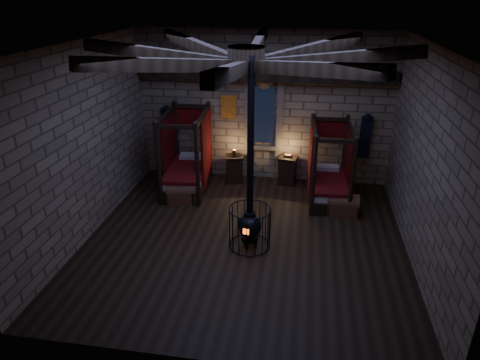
# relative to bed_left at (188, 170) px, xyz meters

# --- Properties ---
(room) EXTENTS (7.02, 7.02, 4.29)m
(room) POSITION_rel_bed_left_xyz_m (1.98, -2.33, 3.21)
(room) COLOR black
(room) RESTS_ON ground
(bed_left) EXTENTS (1.23, 2.14, 2.16)m
(bed_left) POSITION_rel_bed_left_xyz_m (0.00, 0.00, 0.00)
(bed_left) COLOR black
(bed_left) RESTS_ON ground
(bed_right) EXTENTS (1.10, 1.96, 2.00)m
(bed_right) POSITION_rel_bed_left_xyz_m (3.84, -0.07, -0.04)
(bed_right) COLOR black
(bed_right) RESTS_ON ground
(trunk_left) EXTENTS (0.83, 0.59, 0.56)m
(trunk_left) POSITION_rel_bed_left_xyz_m (0.09, -0.88, -0.28)
(trunk_left) COLOR brown
(trunk_left) RESTS_ON ground
(trunk_right) EXTENTS (0.78, 0.51, 0.56)m
(trunk_right) POSITION_rel_bed_left_xyz_m (4.20, -0.87, -0.29)
(trunk_right) COLOR brown
(trunk_right) RESTS_ON ground
(nightstand_left) EXTENTS (0.60, 0.58, 0.98)m
(nightstand_left) POSITION_rel_bed_left_xyz_m (1.21, 0.63, -0.12)
(nightstand_left) COLOR black
(nightstand_left) RESTS_ON ground
(nightstand_right) EXTENTS (0.57, 0.55, 0.89)m
(nightstand_right) POSITION_rel_bed_left_xyz_m (2.73, 0.73, -0.12)
(nightstand_right) COLOR black
(nightstand_right) RESTS_ON ground
(stove) EXTENTS (0.91, 0.91, 4.05)m
(stove) POSITION_rel_bed_left_xyz_m (2.12, -2.69, 0.05)
(stove) COLOR black
(stove) RESTS_ON ground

